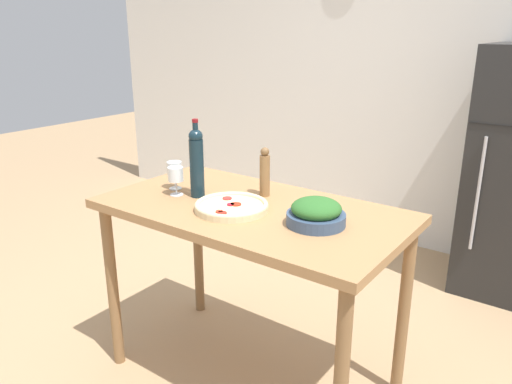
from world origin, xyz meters
TOP-DOWN VIEW (x-y plane):
  - ground_plane at (0.00, 0.00)m, footprint 14.00×14.00m
  - wall_back at (-0.00, 2.10)m, footprint 6.40×0.08m
  - prep_counter at (0.00, 0.00)m, footprint 1.41×0.76m
  - wine_bottle at (-0.30, -0.03)m, footprint 0.07×0.07m
  - wine_glass_near at (-0.39, -0.08)m, footprint 0.07×0.07m
  - wine_glass_far at (-0.47, -0.01)m, footprint 0.07×0.07m
  - pepper_mill at (-0.04, 0.16)m, footprint 0.05×0.05m
  - salad_bowl at (0.35, -0.02)m, footprint 0.25×0.25m
  - homemade_pizza at (-0.04, -0.09)m, footprint 0.33×0.33m

SIDE VIEW (x-z plane):
  - ground_plane at x=0.00m, z-range 0.00..0.00m
  - prep_counter at x=0.00m, z-range 0.35..1.27m
  - homemade_pizza at x=-0.04m, z-range 0.92..0.96m
  - salad_bowl at x=0.35m, z-range 0.92..1.03m
  - wine_glass_near at x=-0.39m, z-range 0.95..1.09m
  - wine_glass_far at x=-0.47m, z-range 0.95..1.09m
  - pepper_mill at x=-0.04m, z-range 0.92..1.16m
  - wine_bottle at x=-0.30m, z-range 0.91..1.29m
  - wall_back at x=0.00m, z-range 0.00..2.60m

